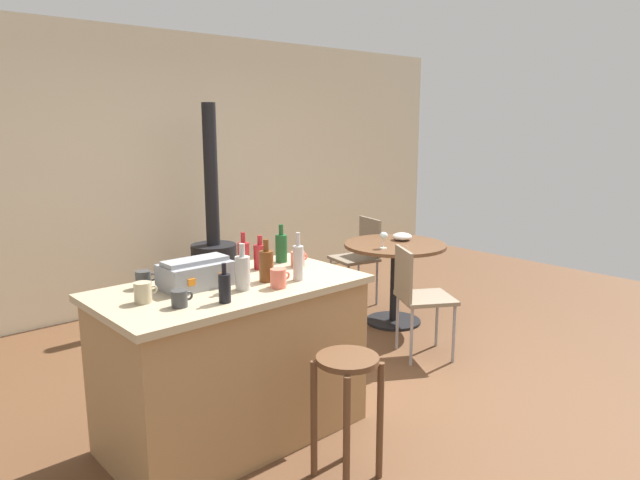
{
  "coord_description": "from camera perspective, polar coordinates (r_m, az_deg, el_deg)",
  "views": [
    {
      "loc": [
        -2.75,
        -2.55,
        1.82
      ],
      "look_at": [
        0.14,
        0.67,
        0.94
      ],
      "focal_mm": 32.76,
      "sensor_mm": 36.0,
      "label": 1
    }
  ],
  "objects": [
    {
      "name": "ground_plane",
      "position": [
        4.18,
        4.84,
        -14.45
      ],
      "size": [
        8.8,
        8.8,
        0.0
      ],
      "primitive_type": "plane",
      "color": "brown"
    },
    {
      "name": "wood_stove",
      "position": [
        5.78,
        -10.29,
        -2.07
      ],
      "size": [
        0.44,
        0.45,
        2.0
      ],
      "color": "black",
      "rests_on": "ground_plane"
    },
    {
      "name": "cup_4",
      "position": [
        3.69,
        -2.17,
        -1.85
      ],
      "size": [
        0.13,
        0.09,
        0.09
      ],
      "color": "#DB6651",
      "rests_on": "kitchen_island"
    },
    {
      "name": "bottle_0",
      "position": [
        3.34,
        -5.27,
        -2.47
      ],
      "size": [
        0.08,
        0.08,
        0.24
      ],
      "color": "#603314",
      "rests_on": "kitchen_island"
    },
    {
      "name": "bottle_3",
      "position": [
        2.99,
        -9.3,
        -4.58
      ],
      "size": [
        0.06,
        0.06,
        0.2
      ],
      "color": "black",
      "rests_on": "kitchen_island"
    },
    {
      "name": "cup_2",
      "position": [
        3.08,
        -16.89,
        -4.92
      ],
      "size": [
        0.12,
        0.09,
        0.11
      ],
      "color": "tan",
      "rests_on": "kitchen_island"
    },
    {
      "name": "wine_glass",
      "position": [
        5.07,
        6.24,
        0.37
      ],
      "size": [
        0.07,
        0.07,
        0.14
      ],
      "color": "silver",
      "rests_on": "dining_table"
    },
    {
      "name": "folding_chair_near",
      "position": [
        5.94,
        3.91,
        -1.3
      ],
      "size": [
        0.48,
        0.48,
        0.86
      ],
      "color": "#7F705B",
      "rests_on": "ground_plane"
    },
    {
      "name": "cup_1",
      "position": [
        2.97,
        -13.54,
        -5.58
      ],
      "size": [
        0.12,
        0.08,
        0.08
      ],
      "color": "#383838",
      "rests_on": "kitchen_island"
    },
    {
      "name": "bottle_6",
      "position": [
        3.18,
        -7.52,
        -3.14
      ],
      "size": [
        0.08,
        0.08,
        0.26
      ],
      "color": "#B7B2AD",
      "rests_on": "kitchen_island"
    },
    {
      "name": "cup_0",
      "position": [
        3.35,
        -16.83,
        -3.7
      ],
      "size": [
        0.12,
        0.09,
        0.1
      ],
      "color": "#383838",
      "rests_on": "kitchen_island"
    },
    {
      "name": "toolbox",
      "position": [
        3.3,
        -12.05,
        -3.22
      ],
      "size": [
        0.38,
        0.24,
        0.16
      ],
      "color": "gray",
      "rests_on": "kitchen_island"
    },
    {
      "name": "bottle_1",
      "position": [
        3.79,
        -3.8,
        -0.74
      ],
      "size": [
        0.08,
        0.08,
        0.25
      ],
      "color": "#194C23",
      "rests_on": "kitchen_island"
    },
    {
      "name": "serving_bowl",
      "position": [
        5.45,
        8.02,
        0.34
      ],
      "size": [
        0.18,
        0.18,
        0.07
      ],
      "primitive_type": "ellipsoid",
      "color": "white",
      "rests_on": "dining_table"
    },
    {
      "name": "folding_chair_far",
      "position": [
        4.61,
        9.5,
        -5.11
      ],
      "size": [
        0.55,
        0.55,
        0.87
      ],
      "color": "#7F705B",
      "rests_on": "ground_plane"
    },
    {
      "name": "bottle_2",
      "position": [
        3.35,
        -2.15,
        -2.16
      ],
      "size": [
        0.06,
        0.06,
        0.28
      ],
      "color": "#B7B2AD",
      "rests_on": "kitchen_island"
    },
    {
      "name": "wooden_stool",
      "position": [
        3.07,
        2.67,
        -14.54
      ],
      "size": [
        0.32,
        0.32,
        0.67
      ],
      "color": "brown",
      "rests_on": "ground_plane"
    },
    {
      "name": "bottle_4",
      "position": [
        3.63,
        -5.87,
        -1.56
      ],
      "size": [
        0.08,
        0.08,
        0.21
      ],
      "color": "maroon",
      "rests_on": "kitchen_island"
    },
    {
      "name": "back_wall",
      "position": [
        6.12,
        -15.15,
        6.65
      ],
      "size": [
        8.0,
        0.1,
        2.7
      ],
      "primitive_type": "cube",
      "color": "beige",
      "rests_on": "ground_plane"
    },
    {
      "name": "kitchen_island",
      "position": [
        3.48,
        -8.46,
        -11.62
      ],
      "size": [
        1.5,
        0.82,
        0.93
      ],
      "color": "#A37A4C",
      "rests_on": "ground_plane"
    },
    {
      "name": "bottle_5",
      "position": [
        3.62,
        -7.48,
        -1.48
      ],
      "size": [
        0.07,
        0.07,
        0.24
      ],
      "color": "maroon",
      "rests_on": "kitchen_island"
    },
    {
      "name": "dining_table",
      "position": [
        5.34,
        7.3,
        -2.21
      ],
      "size": [
        0.92,
        0.92,
        0.75
      ],
      "color": "black",
      "rests_on": "ground_plane"
    },
    {
      "name": "cup_3",
      "position": [
        3.22,
        -4.07,
        -3.74
      ],
      "size": [
        0.12,
        0.09,
        0.11
      ],
      "color": "#DB6651",
      "rests_on": "kitchen_island"
    }
  ]
}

